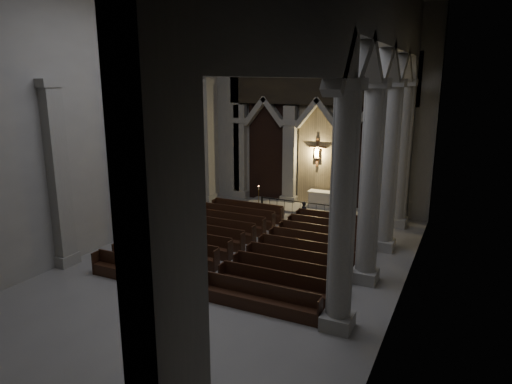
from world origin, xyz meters
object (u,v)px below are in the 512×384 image
altar_rail (300,207)px  worshipper (304,214)px  candle_stand_left (259,202)px  altar (324,199)px  candle_stand_right (341,216)px  pews (252,247)px

altar_rail → worshipper: size_ratio=3.73×
candle_stand_left → worshipper: candle_stand_left is taller
altar → worshipper: size_ratio=1.46×
altar → candle_stand_right: size_ratio=1.36×
altar → candle_stand_left: size_ratio=1.32×
candle_stand_right → altar: bearing=128.3°
candle_stand_right → worshipper: candle_stand_right is taller
altar → candle_stand_left: 4.14m
altar_rail → altar: bearing=71.9°
pews → altar_rail: bearing=90.0°
worshipper → altar: bearing=110.8°
altar_rail → candle_stand_left: size_ratio=3.36×
candle_stand_right → worshipper: 2.31m
altar_rail → pews: 6.51m
candle_stand_left → worshipper: (3.75, -2.00, 0.27)m
altar → worshipper: worshipper is taller
altar → altar_rail: (-0.75, -2.29, 0.00)m
altar → altar_rail: 2.41m
worshipper → candle_stand_left: bearing=173.2°
candle_stand_left → candle_stand_right: (5.51, -0.53, -0.01)m
candle_stand_right → candle_stand_left: bearing=174.5°
candle_stand_right → worshipper: bearing=-139.9°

